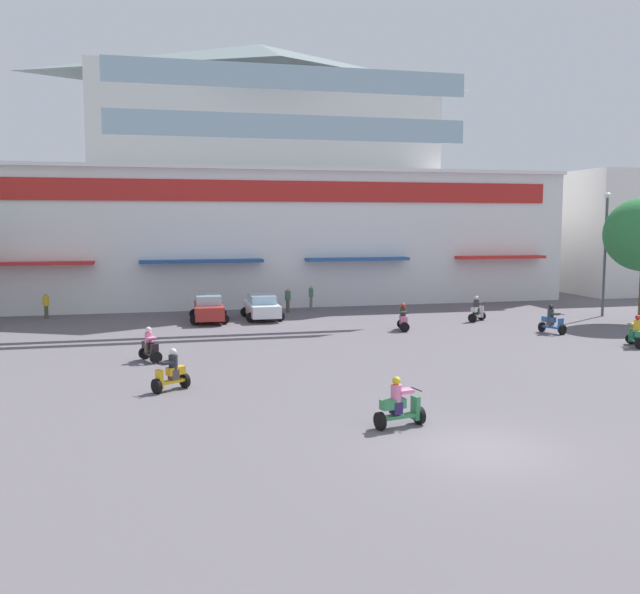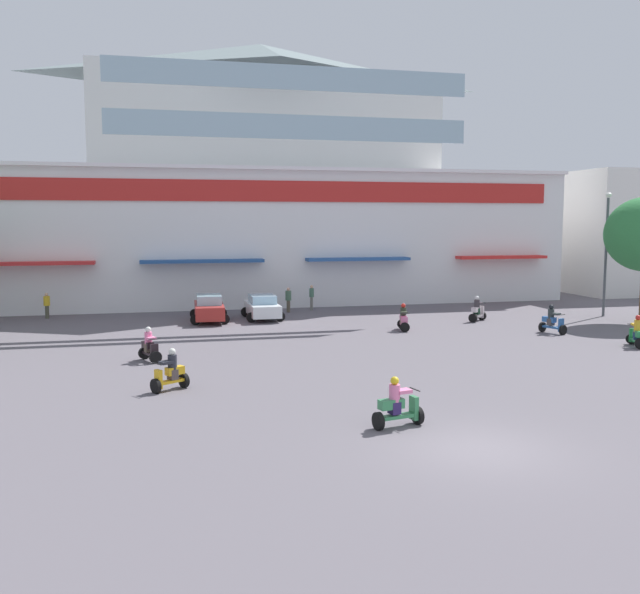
% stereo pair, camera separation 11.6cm
% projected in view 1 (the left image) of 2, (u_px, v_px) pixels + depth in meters
% --- Properties ---
extents(ground_plane, '(128.00, 128.00, 0.00)m').
position_uv_depth(ground_plane, '(346.00, 355.00, 30.83)').
color(ground_plane, '#5C575E').
extents(colonial_building, '(42.77, 19.02, 19.13)m').
position_uv_depth(colonial_building, '(262.00, 192.00, 53.07)').
color(colonial_building, white).
rests_on(colonial_building, ground).
extents(flank_building_right, '(11.36, 11.12, 9.89)m').
position_uv_depth(flank_building_right, '(621.00, 232.00, 58.95)').
color(flank_building_right, white).
rests_on(flank_building_right, ground).
extents(parked_car_0, '(2.37, 4.30, 1.58)m').
position_uv_depth(parked_car_0, '(209.00, 308.00, 41.09)').
color(parked_car_0, '#A82A25').
rests_on(parked_car_0, ground).
extents(parked_car_1, '(2.32, 4.01, 1.47)m').
position_uv_depth(parked_car_1, '(262.00, 307.00, 42.06)').
color(parked_car_1, white).
rests_on(parked_car_1, ground).
extents(scooter_rider_0, '(0.79, 1.40, 1.46)m').
position_uv_depth(scooter_rider_0, '(403.00, 319.00, 37.83)').
color(scooter_rider_0, black).
rests_on(scooter_rider_0, ground).
extents(scooter_rider_1, '(1.02, 1.58, 1.53)m').
position_uv_depth(scooter_rider_1, '(636.00, 334.00, 32.90)').
color(scooter_rider_1, black).
rests_on(scooter_rider_1, ground).
extents(scooter_rider_3, '(1.38, 1.14, 1.49)m').
position_uv_depth(scooter_rider_3, '(171.00, 373.00, 24.44)').
color(scooter_rider_3, black).
rests_on(scooter_rider_3, ground).
extents(scooter_rider_4, '(1.00, 1.43, 1.47)m').
position_uv_depth(scooter_rider_4, '(150.00, 347.00, 29.50)').
color(scooter_rider_4, black).
rests_on(scooter_rider_4, ground).
extents(scooter_rider_6, '(1.02, 1.52, 1.52)m').
position_uv_depth(scooter_rider_6, '(552.00, 321.00, 36.86)').
color(scooter_rider_6, black).
rests_on(scooter_rider_6, ground).
extents(scooter_rider_7, '(1.56, 0.83, 1.50)m').
position_uv_depth(scooter_rider_7, '(399.00, 406.00, 20.10)').
color(scooter_rider_7, black).
rests_on(scooter_rider_7, ground).
extents(scooter_rider_8, '(1.39, 1.25, 1.53)m').
position_uv_depth(scooter_rider_8, '(477.00, 311.00, 41.21)').
color(scooter_rider_8, black).
rests_on(scooter_rider_8, ground).
extents(pedestrian_0, '(0.48, 0.48, 1.58)m').
position_uv_depth(pedestrian_0, '(46.00, 304.00, 42.27)').
color(pedestrian_0, '#4B4A39').
rests_on(pedestrian_0, ground).
extents(pedestrian_1, '(0.49, 0.49, 1.62)m').
position_uv_depth(pedestrian_1, '(288.00, 298.00, 45.18)').
color(pedestrian_1, brown).
rests_on(pedestrian_1, ground).
extents(pedestrian_2, '(0.43, 0.43, 1.68)m').
position_uv_depth(pedestrian_2, '(311.00, 296.00, 46.14)').
color(pedestrian_2, slate).
rests_on(pedestrian_2, ground).
extents(streetlamp_near, '(0.40, 0.40, 7.65)m').
position_uv_depth(streetlamp_near, '(605.00, 246.00, 43.00)').
color(streetlamp_near, '#474C51').
rests_on(streetlamp_near, ground).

